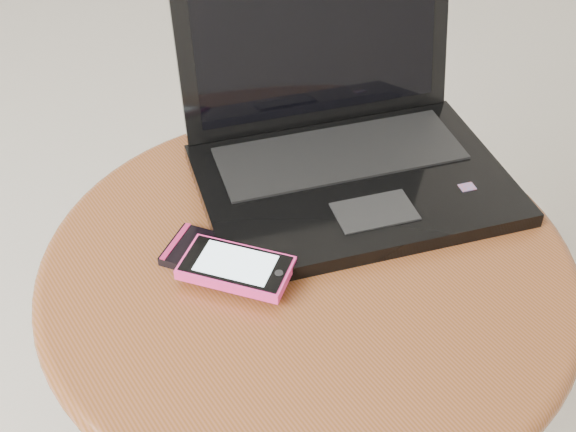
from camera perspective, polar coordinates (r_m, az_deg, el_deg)
table at (r=0.95m, az=1.38°, el=-7.67°), size 0.61×0.61×0.49m
laptop at (r=0.97m, az=4.06°, el=5.55°), size 0.44×0.40×0.24m
phone_black at (r=0.87m, az=-5.02°, el=-3.05°), size 0.12×0.14×0.01m
phone_pink at (r=0.84m, az=-3.86°, el=-3.81°), size 0.12×0.13×0.01m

